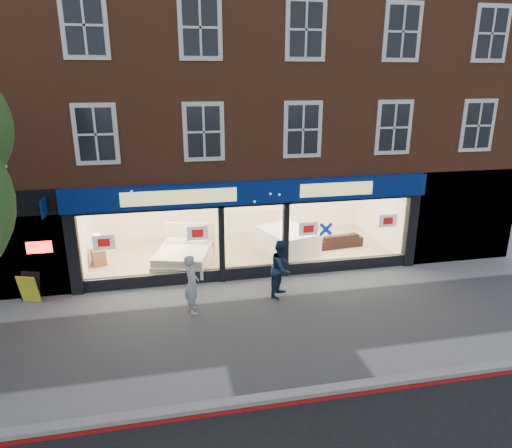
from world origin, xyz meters
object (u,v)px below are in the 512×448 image
object	(u,v)px
display_bed	(184,256)
sofa	(338,239)
mattress_stack	(287,240)
a_board	(30,288)
pedestrian_grey	(192,284)
pedestrian_blue	(282,268)

from	to	relation	value
display_bed	sofa	bearing A→B (deg)	23.15
display_bed	mattress_stack	size ratio (longest dim) A/B	1.05
mattress_stack	a_board	world-z (taller)	mattress_stack
a_board	pedestrian_grey	distance (m)	4.88
mattress_stack	pedestrian_grey	distance (m)	5.41
display_bed	pedestrian_blue	xyz separation A→B (m)	(2.77, -2.66, 0.43)
display_bed	a_board	distance (m)	4.84
a_board	pedestrian_grey	xyz separation A→B (m)	(4.62, -1.54, 0.40)
display_bed	sofa	distance (m)	5.95
display_bed	pedestrian_blue	world-z (taller)	pedestrian_blue
mattress_stack	pedestrian_blue	size ratio (longest dim) A/B	1.42
sofa	pedestrian_grey	size ratio (longest dim) A/B	1.07
display_bed	a_board	xyz separation A→B (m)	(-4.56, -1.63, 0.01)
pedestrian_blue	pedestrian_grey	bearing A→B (deg)	137.06
mattress_stack	a_board	distance (m)	8.73
mattress_stack	a_board	bearing A→B (deg)	-164.74
sofa	a_board	distance (m)	10.73
mattress_stack	pedestrian_grey	bearing A→B (deg)	-134.76
mattress_stack	display_bed	bearing A→B (deg)	-170.22
sofa	pedestrian_blue	distance (m)	4.65
sofa	a_board	world-z (taller)	a_board
sofa	pedestrian_blue	xyz separation A→B (m)	(-3.13, -3.40, 0.51)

